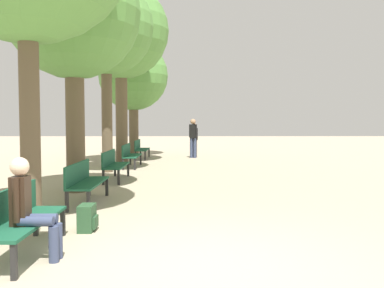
% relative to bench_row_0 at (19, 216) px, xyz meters
% --- Properties ---
extents(ground_plane, '(80.00, 80.00, 0.00)m').
position_rel_bench_row_0_xyz_m(ground_plane, '(2.20, -0.47, -0.48)').
color(ground_plane, tan).
extents(bench_row_0, '(0.49, 1.83, 0.83)m').
position_rel_bench_row_0_xyz_m(bench_row_0, '(0.00, 0.00, 0.00)').
color(bench_row_0, '#195138').
rests_on(bench_row_0, ground_plane).
extents(bench_row_1, '(0.49, 1.83, 0.83)m').
position_rel_bench_row_0_xyz_m(bench_row_1, '(0.00, 3.32, 0.00)').
color(bench_row_1, '#195138').
rests_on(bench_row_1, ground_plane).
extents(bench_row_2, '(0.49, 1.83, 0.83)m').
position_rel_bench_row_0_xyz_m(bench_row_2, '(0.00, 6.64, 0.00)').
color(bench_row_2, '#195138').
rests_on(bench_row_2, ground_plane).
extents(bench_row_3, '(0.49, 1.83, 0.83)m').
position_rel_bench_row_0_xyz_m(bench_row_3, '(0.00, 9.96, 0.00)').
color(bench_row_3, '#195138').
rests_on(bench_row_3, ground_plane).
extents(bench_row_4, '(0.49, 1.83, 0.83)m').
position_rel_bench_row_0_xyz_m(bench_row_4, '(0.00, 13.28, 0.00)').
color(bench_row_4, '#195138').
rests_on(bench_row_4, ground_plane).
extents(tree_row_1, '(3.10, 3.10, 5.73)m').
position_rel_bench_row_0_xyz_m(tree_row_1, '(-0.53, 4.72, 3.65)').
color(tree_row_1, brown).
rests_on(tree_row_1, ground_plane).
extents(tree_row_2, '(3.05, 3.05, 6.19)m').
position_rel_bench_row_0_xyz_m(tree_row_2, '(-0.53, 8.57, 4.14)').
color(tree_row_2, brown).
rests_on(tree_row_2, ground_plane).
extents(tree_row_3, '(3.74, 3.74, 7.03)m').
position_rel_bench_row_0_xyz_m(tree_row_3, '(-0.53, 11.56, 4.63)').
color(tree_row_3, brown).
rests_on(tree_row_3, ground_plane).
extents(tree_row_4, '(3.29, 3.29, 5.44)m').
position_rel_bench_row_0_xyz_m(tree_row_4, '(-0.53, 15.20, 3.27)').
color(tree_row_4, brown).
rests_on(tree_row_4, ground_plane).
extents(person_seated, '(0.59, 0.33, 1.25)m').
position_rel_bench_row_0_xyz_m(person_seated, '(0.23, -0.23, 0.18)').
color(person_seated, '#384260').
rests_on(person_seated, ground_plane).
extents(backpack, '(0.26, 0.37, 0.40)m').
position_rel_bench_row_0_xyz_m(backpack, '(0.58, 1.14, -0.29)').
color(backpack, '#284C2D').
rests_on(backpack, ground_plane).
extents(pedestrian_near, '(0.35, 0.25, 1.75)m').
position_rel_bench_row_0_xyz_m(pedestrian_near, '(2.30, 13.78, 0.52)').
color(pedestrian_near, '#384260').
rests_on(pedestrian_near, ground_plane).
extents(pedestrian_mid, '(0.31, 0.27, 1.55)m').
position_rel_bench_row_0_xyz_m(pedestrian_mid, '(2.35, 13.90, 0.40)').
color(pedestrian_mid, '#4C4C4C').
rests_on(pedestrian_mid, ground_plane).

